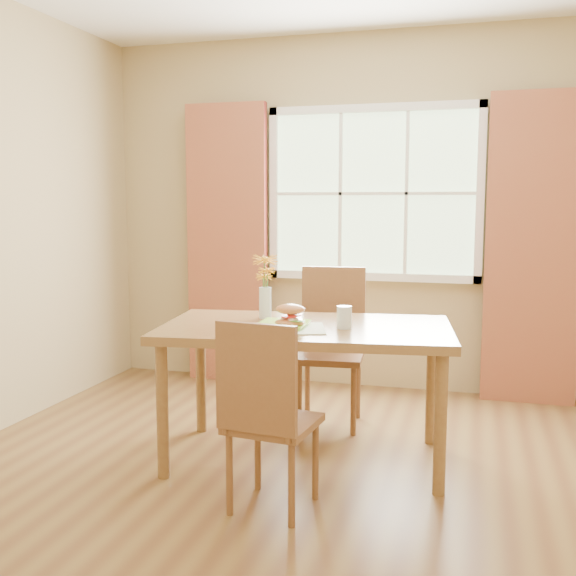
# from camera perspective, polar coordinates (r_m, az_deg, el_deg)

# --- Properties ---
(room) EXTENTS (4.24, 3.84, 2.74)m
(room) POSITION_cam_1_polar(r_m,az_deg,el_deg) (3.34, 2.38, 5.78)
(room) COLOR brown
(room) RESTS_ON ground
(window) EXTENTS (1.62, 0.06, 1.32)m
(window) POSITION_cam_1_polar(r_m,az_deg,el_deg) (5.18, 7.24, 7.93)
(window) COLOR #B0D39F
(window) RESTS_ON room
(curtain_left) EXTENTS (0.65, 0.08, 2.20)m
(curtain_left) POSITION_cam_1_polar(r_m,az_deg,el_deg) (5.39, -5.18, 3.68)
(curtain_left) COLOR maroon
(curtain_left) RESTS_ON room
(curtain_right) EXTENTS (0.65, 0.08, 2.20)m
(curtain_right) POSITION_cam_1_polar(r_m,az_deg,el_deg) (5.05, 20.02, 3.03)
(curtain_right) COLOR maroon
(curtain_right) RESTS_ON room
(dining_table) EXTENTS (1.67, 1.07, 0.77)m
(dining_table) POSITION_cam_1_polar(r_m,az_deg,el_deg) (3.72, 1.55, -4.36)
(dining_table) COLOR brown
(dining_table) RESTS_ON room
(chair_near) EXTENTS (0.42, 0.42, 0.92)m
(chair_near) POSITION_cam_1_polar(r_m,az_deg,el_deg) (3.11, -1.84, -10.19)
(chair_near) COLOR brown
(chair_near) RESTS_ON room
(chair_far) EXTENTS (0.46, 0.46, 1.01)m
(chair_far) POSITION_cam_1_polar(r_m,az_deg,el_deg) (4.42, 3.70, -4.24)
(chair_far) COLOR brown
(chair_far) RESTS_ON room
(placemat) EXTENTS (0.53, 0.45, 0.01)m
(placemat) POSITION_cam_1_polar(r_m,az_deg,el_deg) (3.58, -0.51, -3.46)
(placemat) COLOR silver
(placemat) RESTS_ON dining_table
(plate) EXTENTS (0.26, 0.26, 0.01)m
(plate) POSITION_cam_1_polar(r_m,az_deg,el_deg) (3.64, -0.39, -3.16)
(plate) COLOR #98DF37
(plate) RESTS_ON placemat
(croissant_sandwich) EXTENTS (0.17, 0.12, 0.12)m
(croissant_sandwich) POSITION_cam_1_polar(r_m,az_deg,el_deg) (3.55, 0.19, -2.35)
(croissant_sandwich) COLOR #D18447
(croissant_sandwich) RESTS_ON plate
(water_glass) EXTENTS (0.08, 0.08, 0.12)m
(water_glass) POSITION_cam_1_polar(r_m,az_deg,el_deg) (3.61, 4.79, -2.53)
(water_glass) COLOR silver
(water_glass) RESTS_ON dining_table
(flower_vase) EXTENTS (0.15, 0.15, 0.37)m
(flower_vase) POSITION_cam_1_polar(r_m,az_deg,el_deg) (3.90, -1.94, 0.68)
(flower_vase) COLOR silver
(flower_vase) RESTS_ON dining_table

